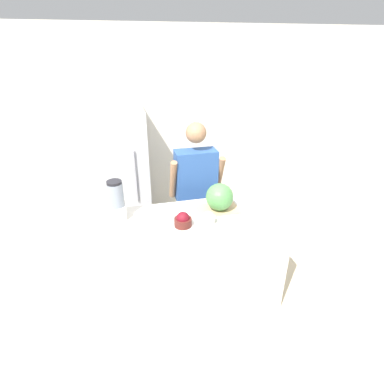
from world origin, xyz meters
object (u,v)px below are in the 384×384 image
(person, at_px, (196,194))
(watermelon, at_px, (220,197))
(bowl_cherries, at_px, (183,220))
(blender, at_px, (116,201))
(bowl_cream, at_px, (208,218))
(refrigerator, at_px, (115,180))

(person, distance_m, watermelon, 0.64)
(bowl_cherries, bearing_deg, blender, 153.02)
(person, xyz_separation_m, watermelon, (0.08, -0.59, 0.25))
(person, bearing_deg, bowl_cherries, -112.03)
(watermelon, bearing_deg, bowl_cherries, -155.09)
(person, xyz_separation_m, bowl_cream, (-0.08, -0.78, 0.15))
(bowl_cream, distance_m, blender, 0.83)
(person, distance_m, bowl_cherries, 0.84)
(refrigerator, relative_size, person, 1.04)
(refrigerator, distance_m, person, 1.06)
(refrigerator, distance_m, watermelon, 1.54)
(bowl_cream, bearing_deg, refrigerator, 120.02)
(watermelon, distance_m, blender, 0.94)
(person, relative_size, bowl_cherries, 10.87)
(blender, bearing_deg, bowl_cream, -20.38)
(bowl_cream, height_order, blender, blender)
(watermelon, bearing_deg, bowl_cream, -130.48)
(bowl_cherries, bearing_deg, watermelon, 24.91)
(refrigerator, bearing_deg, blender, -88.67)
(bowl_cream, xyz_separation_m, blender, (-0.77, 0.29, 0.13))
(refrigerator, xyz_separation_m, bowl_cream, (0.79, -1.37, 0.14))
(refrigerator, xyz_separation_m, watermelon, (0.95, -1.18, 0.23))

